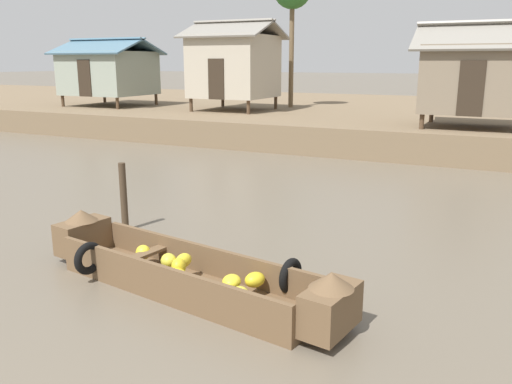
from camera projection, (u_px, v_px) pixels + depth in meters
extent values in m
plane|color=#665B4C|center=(326.00, 223.00, 11.23)|extent=(300.00, 300.00, 0.00)
cube|color=#756047|center=(436.00, 119.00, 26.37)|extent=(160.00, 20.00, 1.06)
cube|color=brown|center=(186.00, 287.00, 7.89)|extent=(4.47, 1.76, 0.12)
cube|color=brown|center=(207.00, 260.00, 8.21)|extent=(4.31, 0.80, 0.45)
cube|color=brown|center=(162.00, 280.00, 7.43)|extent=(4.31, 0.80, 0.45)
cube|color=brown|center=(330.00, 309.00, 6.46)|extent=(0.61, 0.96, 0.55)
cone|color=brown|center=(332.00, 280.00, 6.37)|extent=(0.64, 0.64, 0.20)
cube|color=brown|center=(83.00, 236.00, 9.15)|extent=(0.61, 0.96, 0.55)
cone|color=brown|center=(81.00, 215.00, 9.06)|extent=(0.64, 0.64, 0.20)
cube|color=brown|center=(142.00, 255.00, 8.33)|extent=(0.35, 0.97, 0.05)
torus|color=black|center=(291.00, 276.00, 7.47)|extent=(0.20, 0.53, 0.52)
torus|color=black|center=(89.00, 258.00, 8.14)|extent=(0.20, 0.53, 0.52)
ellipsoid|color=yellow|center=(168.00, 261.00, 7.92)|extent=(0.34, 0.35, 0.22)
ellipsoid|color=yellow|center=(255.00, 280.00, 7.41)|extent=(0.35, 0.39, 0.21)
ellipsoid|color=yellow|center=(232.00, 282.00, 7.29)|extent=(0.32, 0.37, 0.19)
ellipsoid|color=yellow|center=(176.00, 275.00, 7.60)|extent=(0.34, 0.24, 0.20)
ellipsoid|color=yellow|center=(179.00, 267.00, 7.70)|extent=(0.28, 0.31, 0.26)
ellipsoid|color=yellow|center=(143.00, 252.00, 8.53)|extent=(0.34, 0.34, 0.24)
ellipsoid|color=yellow|center=(235.00, 298.00, 6.92)|extent=(0.37, 0.32, 0.25)
ellipsoid|color=yellow|center=(240.00, 295.00, 7.01)|extent=(0.34, 0.32, 0.24)
ellipsoid|color=yellow|center=(184.00, 260.00, 7.93)|extent=(0.25, 0.32, 0.22)
cylinder|color=#4C3826|center=(63.00, 101.00, 27.41)|extent=(0.16, 0.16, 0.58)
cylinder|color=#4C3826|center=(117.00, 103.00, 25.89)|extent=(0.16, 0.16, 0.58)
cylinder|color=#4C3826|center=(105.00, 97.00, 30.19)|extent=(0.16, 0.16, 0.58)
cylinder|color=#4C3826|center=(156.00, 99.00, 28.67)|extent=(0.16, 0.16, 0.58)
cube|color=gray|center=(109.00, 73.00, 27.70)|extent=(4.02, 3.58, 2.22)
cube|color=#2D2319|center=(84.00, 78.00, 26.17)|extent=(0.80, 0.04, 1.80)
cube|color=slate|center=(95.00, 46.00, 26.59)|extent=(4.72, 2.29, 0.86)
cube|color=slate|center=(118.00, 47.00, 28.15)|extent=(4.72, 2.29, 0.86)
cylinder|color=#4C3826|center=(191.00, 105.00, 24.67)|extent=(0.16, 0.16, 0.62)
cylinder|color=#4C3826|center=(248.00, 107.00, 23.41)|extent=(0.16, 0.16, 0.62)
cylinder|color=#4C3826|center=(223.00, 101.00, 27.34)|extent=(0.16, 0.16, 0.62)
cylinder|color=#4C3826|center=(276.00, 103.00, 26.07)|extent=(0.16, 0.16, 0.62)
cube|color=#B2A893|center=(234.00, 67.00, 24.95)|extent=(3.41, 3.45, 2.87)
cube|color=#2D2319|center=(216.00, 79.00, 23.56)|extent=(0.80, 0.04, 1.80)
cube|color=gray|center=(225.00, 28.00, 23.79)|extent=(4.11, 2.22, 0.87)
cube|color=gray|center=(242.00, 30.00, 25.30)|extent=(4.11, 2.22, 0.87)
cylinder|color=#4C3826|center=(422.00, 122.00, 18.23)|extent=(0.16, 0.16, 0.53)
cylinder|color=#4C3826|center=(431.00, 115.00, 20.31)|extent=(0.16, 0.16, 0.53)
cube|color=#7A6B56|center=(475.00, 79.00, 18.30)|extent=(3.41, 2.78, 2.33)
cube|color=#2D2319|center=(471.00, 89.00, 17.13)|extent=(0.80, 0.04, 1.80)
cube|color=gray|center=(478.00, 35.00, 17.34)|extent=(4.11, 1.87, 1.04)
cube|color=gray|center=(480.00, 37.00, 18.55)|extent=(4.11, 1.87, 1.04)
cylinder|color=brown|center=(291.00, 54.00, 26.49)|extent=(0.24, 0.24, 5.35)
cylinder|color=#423323|center=(124.00, 197.00, 10.58)|extent=(0.14, 0.14, 1.40)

